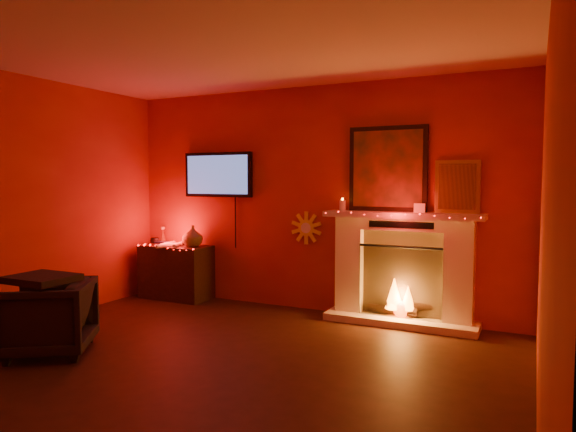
# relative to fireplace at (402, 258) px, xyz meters

# --- Properties ---
(room) EXTENTS (5.00, 5.00, 5.00)m
(room) POSITION_rel_fireplace_xyz_m (-1.14, -2.39, 0.63)
(room) COLOR black
(room) RESTS_ON ground
(floor) EXTENTS (5.00, 5.00, 0.00)m
(floor) POSITION_rel_fireplace_xyz_m (-1.14, -2.39, -0.72)
(floor) COLOR black
(floor) RESTS_ON ground
(fireplace) EXTENTS (1.72, 0.40, 2.18)m
(fireplace) POSITION_rel_fireplace_xyz_m (0.00, 0.00, 0.00)
(fireplace) COLOR beige
(fireplace) RESTS_ON floor
(tv) EXTENTS (1.00, 0.07, 1.24)m
(tv) POSITION_rel_fireplace_xyz_m (-2.44, 0.06, 0.92)
(tv) COLOR black
(tv) RESTS_ON room
(sunburst_clock) EXTENTS (0.40, 0.03, 0.40)m
(sunburst_clock) POSITION_rel_fireplace_xyz_m (-1.19, 0.09, 0.28)
(sunburst_clock) COLOR yellow
(sunburst_clock) RESTS_ON room
(console_table) EXTENTS (0.93, 0.59, 0.99)m
(console_table) POSITION_rel_fireplace_xyz_m (-2.98, -0.13, -0.33)
(console_table) COLOR black
(console_table) RESTS_ON floor
(armchair) EXTENTS (1.01, 1.01, 0.67)m
(armchair) POSITION_rel_fireplace_xyz_m (-2.65, -2.41, -0.39)
(armchair) COLOR black
(armchair) RESTS_ON floor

